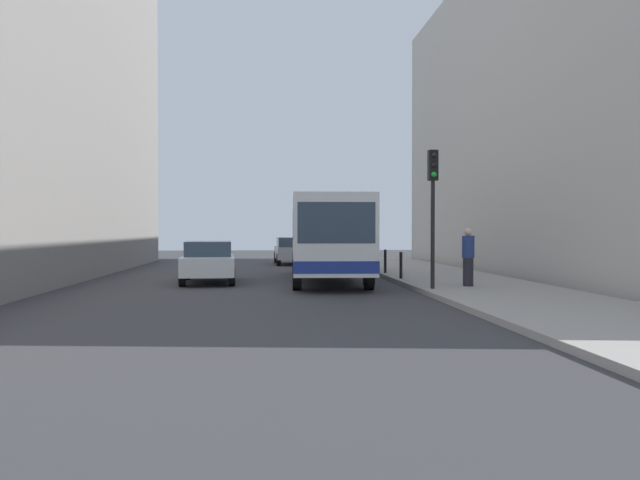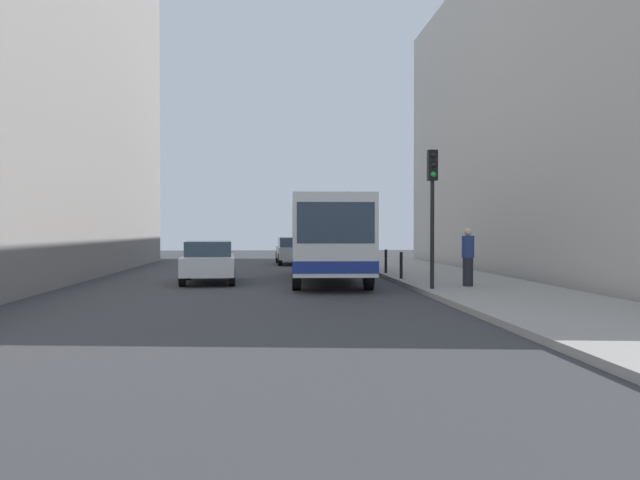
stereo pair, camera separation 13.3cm
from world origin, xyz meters
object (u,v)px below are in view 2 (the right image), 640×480
Objects in this scene: bus at (327,234)px; bollard_near at (401,265)px; bollard_farthest at (364,255)px; car_behind_bus at (294,250)px; bollard_far at (374,258)px; traffic_light at (432,192)px; bollard_mid at (386,261)px; car_beside_bus at (209,261)px; pedestrian_near_signal at (468,257)px.

bollard_near is at bearing 154.15° from bus.
bollard_near is 9.17m from bollard_farthest.
car_behind_bus is 4.68× the size of bollard_far.
bollard_far is at bearing 90.56° from traffic_light.
bollard_mid is at bearing -90.00° from bollard_far.
traffic_light reaches higher than car_beside_bus.
bollard_far is (0.00, 6.12, 0.00)m from bollard_near.
pedestrian_near_signal is (1.42, -6.33, 0.43)m from bollard_mid.
pedestrian_near_signal is at bearing -81.38° from bollard_far.
car_behind_bus is 17.11m from pedestrian_near_signal.
bollard_near is 3.60m from pedestrian_near_signal.
bollard_mid is (0.00, 3.06, 0.00)m from bollard_near.
traffic_light is 4.32× the size of bollard_mid.
bollard_mid and bollard_farthest have the same top height.
pedestrian_near_signal is (3.98, -4.65, -0.67)m from bus.
traffic_light is 2.48m from pedestrian_near_signal.
bus is 2.47× the size of car_beside_bus.
car_beside_bus is 10.97m from bollard_farthest.
car_beside_bus is at bearing -141.37° from bollard_far.
traffic_light is (3.45, -17.21, 2.22)m from car_behind_bus.
bollard_mid is 3.06m from bollard_far.
car_behind_bus is at bearing 104.29° from bollard_near.
traffic_light is 10.45m from bollard_far.
bollard_near is at bearing -90.00° from bollard_mid.
bollard_near is 1.00× the size of bollard_farthest.
bollard_far is 1.00× the size of bollard_farthest.
bollard_far is (3.35, -7.03, -0.16)m from car_behind_bus.
car_beside_bus is 4.74× the size of bollard_mid.
car_beside_bus is 8.80m from bollard_far.
bollard_mid is (2.55, 1.69, -1.10)m from bus.
pedestrian_near_signal is at bearing 151.41° from car_beside_bus.
car_beside_bus reaches higher than bollard_farthest.
bollard_near and bollard_far have the same top height.
car_behind_bus is (-0.80, 11.78, -0.94)m from bus.
car_behind_bus reaches higher than bollard_mid.
bollard_farthest is at bearing 103.74° from pedestrian_near_signal.
pedestrian_near_signal reaches higher than car_beside_bus.
car_behind_bus is 1.08× the size of traffic_light.
bollard_far and bollard_farthest have the same top height.
car_beside_bus and car_behind_bus have the same top height.
car_beside_bus is at bearing 162.06° from pedestrian_near_signal.
bus is 11.70× the size of bollard_farthest.
pedestrian_near_signal is (4.77, -16.43, 0.27)m from car_behind_bus.
traffic_light reaches higher than bollard_farthest.
traffic_light is 7.50m from bollard_mid.
car_behind_bus is 13.57m from bollard_near.
car_beside_bus is at bearing -160.49° from bollard_mid.
bollard_mid is (3.35, -10.09, -0.16)m from car_behind_bus.
bollard_far is at bearing 90.00° from bollard_near.
bus is 6.15m from pedestrian_near_signal.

